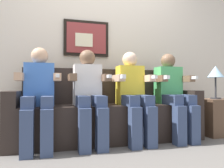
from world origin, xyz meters
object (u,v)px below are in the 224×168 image
at_px(person_rightmost, 173,92).
at_px(person_right_center, 133,92).
at_px(person_left_center, 89,92).
at_px(table_lamp, 216,73).
at_px(side_table_right, 215,117).
at_px(couch, 108,115).
at_px(person_leftmost, 39,92).

bearing_deg(person_rightmost, person_right_center, 180.00).
bearing_deg(person_left_center, table_lamp, 1.34).
distance_m(person_right_center, side_table_right, 1.29).
height_order(couch, table_lamp, table_lamp).
height_order(person_rightmost, side_table_right, person_rightmost).
xyz_separation_m(couch, person_leftmost, (-0.81, -0.17, 0.29)).
xyz_separation_m(person_rightmost, table_lamp, (0.69, 0.04, 0.25)).
distance_m(person_rightmost, table_lamp, 0.74).
bearing_deg(table_lamp, person_rightmost, -176.53).
distance_m(person_leftmost, person_rightmost, 1.63).
height_order(person_right_center, person_rightmost, same).
xyz_separation_m(couch, person_left_center, (-0.27, -0.17, 0.29)).
xyz_separation_m(person_left_center, person_right_center, (0.54, -0.00, 0.00)).
relative_size(person_right_center, table_lamp, 2.41).
bearing_deg(table_lamp, person_leftmost, -178.97).
height_order(person_left_center, person_rightmost, same).
height_order(person_left_center, person_right_center, same).
height_order(side_table_right, table_lamp, table_lamp).
relative_size(person_leftmost, table_lamp, 2.41).
bearing_deg(person_rightmost, person_leftmost, 179.98).
relative_size(person_left_center, person_right_center, 1.00).
bearing_deg(person_left_center, side_table_right, 1.96).
relative_size(person_leftmost, side_table_right, 2.22).
height_order(couch, person_leftmost, person_leftmost).
distance_m(side_table_right, table_lamp, 0.61).
bearing_deg(person_leftmost, side_table_right, 1.50).
relative_size(person_leftmost, person_right_center, 1.00).
distance_m(couch, person_rightmost, 0.88).
xyz_separation_m(person_right_center, side_table_right, (1.24, 0.06, -0.36)).
relative_size(person_left_center, side_table_right, 2.22).
bearing_deg(side_table_right, person_rightmost, -174.94).
bearing_deg(side_table_right, couch, 175.94).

